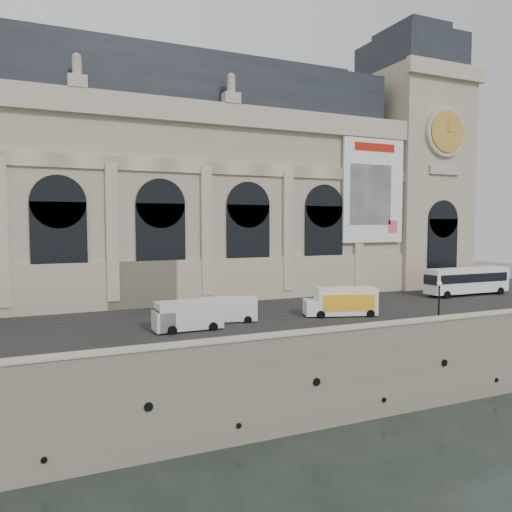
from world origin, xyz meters
The scene contains 11 objects.
ground centered at (0.00, 0.00, 0.00)m, with size 260.00×260.00×0.00m, color black.
quay centered at (0.00, 35.00, 3.00)m, with size 160.00×70.00×6.00m, color gray.
street centered at (0.00, 14.00, 6.03)m, with size 160.00×24.00×0.06m, color #2D2D2D.
parapet centered at (0.00, 0.60, 6.62)m, with size 160.00×1.40×1.21m.
museum centered at (-5.98, 30.86, 19.72)m, with size 69.00×18.70×29.10m.
clock_pavilion centered at (34.00, 27.93, 23.42)m, with size 13.00×14.72×36.70m.
bus_right centered at (32.39, 15.06, 7.91)m, with size 11.63×2.83×3.41m.
van_b centered at (-4.98, 9.41, 7.28)m, with size 5.67×2.44×2.51m.
van_c centered at (-0.63, 11.49, 7.15)m, with size 5.35×2.97×2.25m.
box_truck centered at (10.60, 9.76, 7.39)m, with size 7.19×4.19×2.77m.
lamp_right centered at (15.04, 1.79, 8.01)m, with size 0.41×0.41×4.05m.
Camera 1 is at (-16.12, -30.22, 14.91)m, focal length 35.00 mm.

